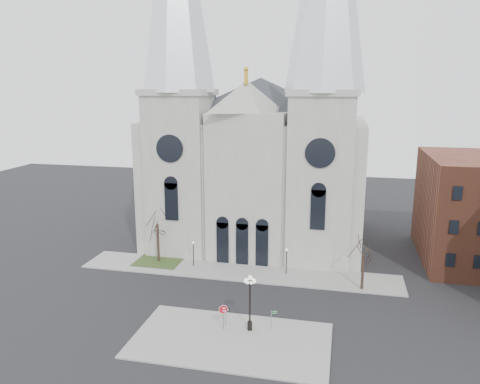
% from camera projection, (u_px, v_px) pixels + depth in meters
% --- Properties ---
extents(ground, '(160.00, 160.00, 0.00)m').
position_uv_depth(ground, '(214.00, 312.00, 48.17)').
color(ground, black).
rests_on(ground, ground).
extents(sidewalk_near, '(18.00, 10.00, 0.14)m').
position_uv_depth(sidewalk_near, '(231.00, 340.00, 42.76)').
color(sidewalk_near, gray).
rests_on(sidewalk_near, ground).
extents(sidewalk_far, '(40.00, 6.00, 0.14)m').
position_uv_depth(sidewalk_far, '(238.00, 271.00, 58.62)').
color(sidewalk_far, gray).
rests_on(sidewalk_far, ground).
extents(grass_patch, '(6.00, 5.00, 0.18)m').
position_uv_depth(grass_patch, '(159.00, 261.00, 61.93)').
color(grass_patch, '#2F441D').
rests_on(grass_patch, ground).
extents(cathedral, '(33.00, 26.66, 54.00)m').
position_uv_depth(cathedral, '(257.00, 117.00, 65.85)').
color(cathedral, '#A3A098').
rests_on(cathedral, ground).
extents(bg_building_brick, '(14.00, 18.00, 14.00)m').
position_uv_depth(bg_building_brick, '(480.00, 210.00, 61.14)').
color(bg_building_brick, brown).
rests_on(bg_building_brick, ground).
extents(tree_left, '(3.20, 3.20, 7.50)m').
position_uv_depth(tree_left, '(157.00, 222.00, 60.72)').
color(tree_left, black).
rests_on(tree_left, ground).
extents(tree_right, '(3.20, 3.20, 6.00)m').
position_uv_depth(tree_right, '(364.00, 253.00, 52.54)').
color(tree_right, black).
rests_on(tree_right, ground).
extents(ped_lamp_left, '(0.32, 0.32, 3.26)m').
position_uv_depth(ped_lamp_left, '(193.00, 250.00, 59.89)').
color(ped_lamp_left, black).
rests_on(ped_lamp_left, sidewalk_far).
extents(ped_lamp_right, '(0.32, 0.32, 3.26)m').
position_uv_depth(ped_lamp_right, '(287.00, 257.00, 57.32)').
color(ped_lamp_right, black).
rests_on(ped_lamp_right, sidewalk_far).
extents(stop_sign, '(0.91, 0.10, 2.51)m').
position_uv_depth(stop_sign, '(223.00, 312.00, 44.18)').
color(stop_sign, slate).
rests_on(stop_sign, sidewalk_near).
extents(globe_lamp, '(1.51, 1.51, 5.52)m').
position_uv_depth(globe_lamp, '(250.00, 296.00, 43.67)').
color(globe_lamp, black).
rests_on(globe_lamp, sidewalk_near).
extents(one_way_sign, '(0.84, 0.08, 1.91)m').
position_uv_depth(one_way_sign, '(226.00, 313.00, 44.99)').
color(one_way_sign, slate).
rests_on(one_way_sign, sidewalk_near).
extents(street_name_sign, '(0.58, 0.29, 1.94)m').
position_uv_depth(street_name_sign, '(272.00, 318.00, 44.35)').
color(street_name_sign, slate).
rests_on(street_name_sign, sidewalk_near).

